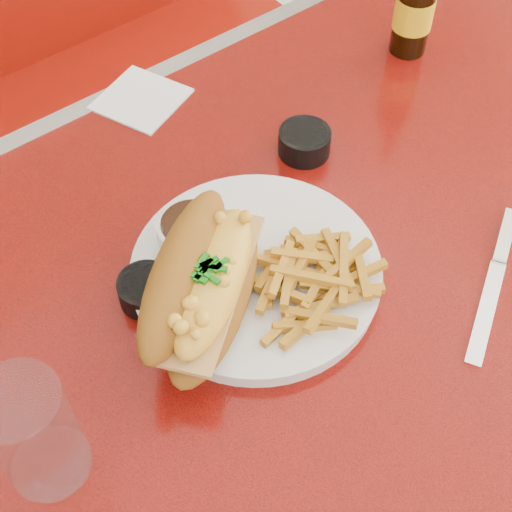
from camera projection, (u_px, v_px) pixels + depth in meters
ground at (299, 486)px, 1.44m from camera, size 8.00×8.00×0.00m
diner_table at (321, 326)px, 0.96m from camera, size 1.23×0.83×0.77m
booth_bench_far at (70, 162)px, 1.60m from camera, size 1.20×0.51×0.90m
dinner_plate at (256, 272)px, 0.80m from camera, size 0.31×0.31×0.02m
mac_hoagie at (203, 283)px, 0.73m from camera, size 0.24×0.22×0.10m
fries_pile at (314, 281)px, 0.76m from camera, size 0.13×0.12×0.04m
fork at (303, 271)px, 0.79m from camera, size 0.07×0.16×0.00m
gravy_ramekin at (193, 235)px, 0.81m from camera, size 0.11×0.11×0.05m
sauce_cup_left at (146, 289)px, 0.78m from camera, size 0.08×0.08×0.03m
sauce_cup_right at (305, 141)px, 0.92m from camera, size 0.08×0.08×0.03m
beer_bottle at (416, 0)px, 1.00m from camera, size 0.07×0.07×0.22m
water_tumbler at (34, 434)px, 0.62m from camera, size 0.09×0.09×0.13m
knife at (497, 269)px, 0.81m from camera, size 0.21×0.12×0.01m
paper_napkin at (141, 99)px, 0.99m from camera, size 0.14×0.14×0.00m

